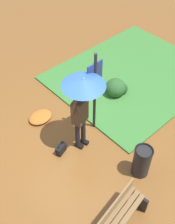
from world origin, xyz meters
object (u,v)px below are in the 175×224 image
handbag (61,149)px  trash_bin (142,161)px  park_bench (117,217)px  info_sign_post (95,85)px  person_with_umbrella (82,97)px

handbag → trash_bin: trash_bin is taller
handbag → park_bench: (-0.33, -2.16, 0.28)m
park_bench → trash_bin: bearing=20.7°
handbag → trash_bin: bearing=-59.1°
park_bench → trash_bin: trash_bin is taller
info_sign_post → trash_bin: size_ratio=2.76×
person_with_umbrella → info_sign_post: (0.57, 0.20, -0.11)m
trash_bin → person_with_umbrella: bearing=104.2°
person_with_umbrella → info_sign_post: info_sign_post is taller
person_with_umbrella → info_sign_post: bearing=19.4°
info_sign_post → handbag: 1.77m
park_bench → info_sign_post: bearing=56.1°
person_with_umbrella → trash_bin: (0.39, -1.54, -1.13)m
park_bench → trash_bin: 1.42m
person_with_umbrella → trash_bin: size_ratio=2.45×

